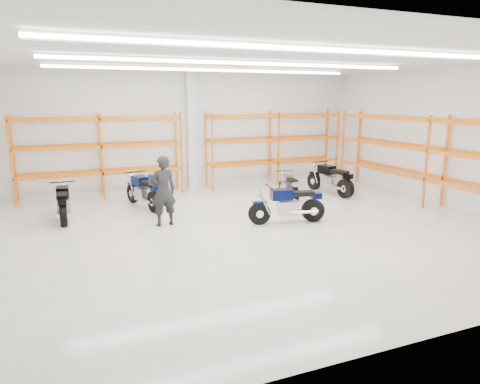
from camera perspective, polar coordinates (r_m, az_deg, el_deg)
name	(u,v)px	position (r m, az deg, el deg)	size (l,w,h in m)	color
ground	(251,229)	(11.73, 1.49, -4.96)	(14.00, 14.00, 0.00)	beige
room_shell	(251,107)	(11.23, 1.53, 11.28)	(14.02, 12.02, 4.51)	white
motorcycle_main	(290,205)	(12.26, 6.72, -1.78)	(2.23, 0.85, 1.10)	black
motorcycle_back_a	(63,204)	(13.50, -22.49, -1.45)	(0.71, 2.13, 1.05)	black
motorcycle_back_b	(146,191)	(14.08, -12.47, 0.16)	(1.04, 2.34, 1.22)	black
motorcycle_back_c	(289,187)	(15.29, 6.54, 0.73)	(0.67, 1.86, 0.92)	black
motorcycle_back_d	(331,180)	(16.19, 12.08, 1.59)	(0.79, 2.35, 1.16)	black
standing_man	(163,191)	(12.03, -10.20, 0.14)	(0.72, 0.47, 1.97)	black
structural_column	(191,131)	(16.74, -6.52, 8.04)	(0.32, 0.32, 4.50)	white
pallet_racking_back_left	(101,148)	(15.87, -18.09, 5.59)	(5.67, 0.87, 3.00)	orange
pallet_racking_back_right	(274,141)	(17.69, 4.56, 6.80)	(5.67, 0.87, 3.00)	orange
pallet_racking_side	(437,152)	(15.11, 24.77, 4.86)	(0.87, 9.07, 3.00)	orange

